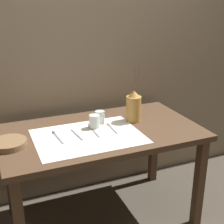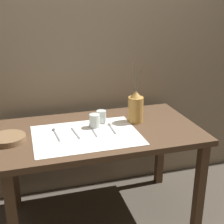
# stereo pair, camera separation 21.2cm
# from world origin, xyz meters

# --- Properties ---
(ground_plane) EXTENTS (12.00, 12.00, 0.00)m
(ground_plane) POSITION_xyz_m (0.00, 0.00, 0.00)
(ground_plane) COLOR #473F35
(stone_wall_back) EXTENTS (7.00, 0.06, 2.40)m
(stone_wall_back) POSITION_xyz_m (0.00, 0.49, 1.20)
(stone_wall_back) COLOR gray
(stone_wall_back) RESTS_ON ground_plane
(wooden_table) EXTENTS (1.36, 0.77, 0.73)m
(wooden_table) POSITION_xyz_m (0.00, 0.00, 0.64)
(wooden_table) COLOR #4C3523
(wooden_table) RESTS_ON ground_plane
(linen_cloth) EXTENTS (0.69, 0.50, 0.00)m
(linen_cloth) POSITION_xyz_m (-0.11, -0.07, 0.73)
(linen_cloth) COLOR white
(linen_cloth) RESTS_ON wooden_table
(pitcher_with_flowers) EXTENTS (0.11, 0.11, 0.45)m
(pitcher_with_flowers) POSITION_xyz_m (0.28, 0.07, 0.84)
(pitcher_with_flowers) COLOR #B7843D
(pitcher_with_flowers) RESTS_ON wooden_table
(wooden_bowl) EXTENTS (0.22, 0.22, 0.04)m
(wooden_bowl) POSITION_xyz_m (-0.61, -0.02, 0.75)
(wooden_bowl) COLOR brown
(wooden_bowl) RESTS_ON wooden_table
(glass_tumbler_near) EXTENTS (0.07, 0.07, 0.09)m
(glass_tumbler_near) POSITION_xyz_m (-0.03, 0.05, 0.78)
(glass_tumbler_near) COLOR silver
(glass_tumbler_near) RESTS_ON wooden_table
(glass_tumbler_far) EXTENTS (0.07, 0.07, 0.09)m
(glass_tumbler_far) POSITION_xyz_m (0.04, 0.12, 0.78)
(glass_tumbler_far) COLOR silver
(glass_tumbler_far) RESTS_ON wooden_table
(spoon_inner) EXTENTS (0.03, 0.20, 0.02)m
(spoon_inner) POSITION_xyz_m (-0.31, 0.03, 0.74)
(spoon_inner) COLOR gray
(spoon_inner) RESTS_ON wooden_table
(fork_outer) EXTENTS (0.03, 0.19, 0.00)m
(fork_outer) POSITION_xyz_m (-0.18, -0.02, 0.73)
(fork_outer) COLOR gray
(fork_outer) RESTS_ON wooden_table
(spoon_outer) EXTENTS (0.02, 0.20, 0.02)m
(spoon_outer) POSITION_xyz_m (-0.05, 0.04, 0.74)
(spoon_outer) COLOR gray
(spoon_outer) RESTS_ON wooden_table
(fork_inner) EXTENTS (0.02, 0.19, 0.00)m
(fork_inner) POSITION_xyz_m (0.08, -0.01, 0.73)
(fork_inner) COLOR gray
(fork_inner) RESTS_ON wooden_table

